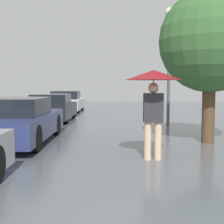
# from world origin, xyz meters

# --- Properties ---
(pedestrian) EXTENTS (1.21, 1.21, 1.95)m
(pedestrian) POSITION_xyz_m (0.39, 4.64, 1.60)
(pedestrian) COLOR beige
(pedestrian) RESTS_ON ground_plane
(parked_car_second) EXTENTS (1.75, 4.34, 1.28)m
(parked_car_second) POSITION_xyz_m (-3.14, 6.68, 0.60)
(parked_car_second) COLOR navy
(parked_car_second) RESTS_ON ground_plane
(parked_car_third) EXTENTS (1.86, 3.99, 1.22)m
(parked_car_third) POSITION_xyz_m (-3.34, 12.34, 0.57)
(parked_car_third) COLOR black
(parked_car_third) RESTS_ON ground_plane
(parked_car_farthest) EXTENTS (1.89, 3.91, 1.27)m
(parked_car_farthest) POSITION_xyz_m (-3.43, 17.31, 0.59)
(parked_car_farthest) COLOR silver
(parked_car_farthest) RESTS_ON ground_plane
(tree) EXTENTS (2.85, 2.85, 4.27)m
(tree) POSITION_xyz_m (2.21, 6.70, 2.83)
(tree) COLOR brown
(tree) RESTS_ON ground_plane
(street_lamp) EXTENTS (0.38, 0.38, 4.71)m
(street_lamp) POSITION_xyz_m (1.75, 10.64, 3.22)
(street_lamp) COLOR #515456
(street_lamp) RESTS_ON ground_plane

